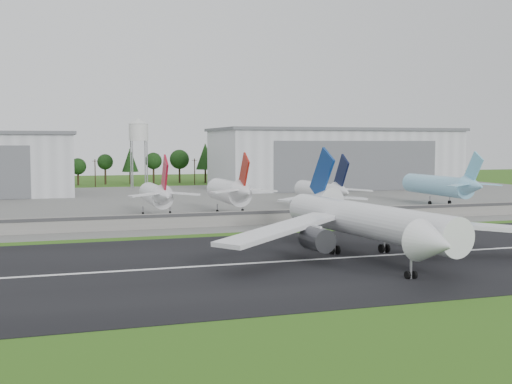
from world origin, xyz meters
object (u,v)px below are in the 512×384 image
object	(u,v)px
parked_jet_red_b	(231,191)
parked_jet_navy	(323,191)
main_airliner	(367,229)
parked_jet_red_a	(157,195)
parked_jet_skyblue	(443,185)

from	to	relation	value
parked_jet_red_b	parked_jet_navy	bearing A→B (deg)	-0.17
main_airliner	parked_jet_red_b	size ratio (longest dim) A/B	1.89
main_airliner	parked_jet_red_a	bearing A→B (deg)	-76.97
parked_jet_red_a	parked_jet_red_b	size ratio (longest dim) A/B	1.00
main_airliner	parked_jet_skyblue	bearing A→B (deg)	-138.25
parked_jet_red_a	parked_jet_skyblue	bearing A→B (deg)	3.31
parked_jet_red_b	parked_jet_skyblue	xyz separation A→B (m)	(67.94, 5.00, -0.04)
parked_jet_skyblue	main_airliner	bearing A→B (deg)	-131.21
main_airliner	parked_jet_red_b	world-z (taller)	main_airliner
parked_jet_red_a	parked_jet_navy	world-z (taller)	parked_jet_red_a
parked_jet_navy	parked_jet_skyblue	distance (m)	41.96
main_airliner	parked_jet_skyblue	size ratio (longest dim) A/B	1.59
parked_jet_red_b	parked_jet_red_a	bearing A→B (deg)	-179.81
parked_jet_red_b	parked_jet_skyblue	world-z (taller)	parked_jet_skyblue
parked_jet_navy	parked_jet_skyblue	bearing A→B (deg)	6.96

